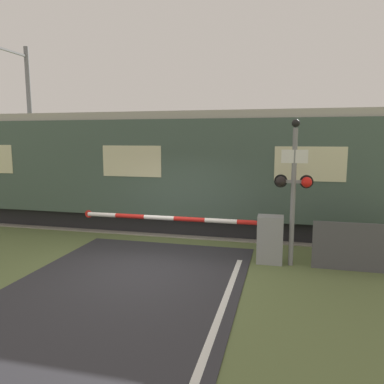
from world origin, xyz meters
TOP-DOWN VIEW (x-y plane):
  - ground_plane at (0.00, 0.00)m, footprint 80.00×80.00m
  - track_bed at (0.00, 4.25)m, footprint 36.00×3.20m
  - train at (-1.44, 4.25)m, footprint 18.66×3.08m
  - crossing_barrier at (2.37, 1.06)m, footprint 5.16×0.44m
  - signal_post at (3.24, 0.99)m, footprint 0.87×0.26m
  - catenary_pole at (-7.88, 6.68)m, footprint 0.20×1.90m
  - roadside_fence at (4.91, 0.94)m, footprint 2.41×0.06m

SIDE VIEW (x-z plane):
  - ground_plane at x=0.00m, z-range 0.00..0.00m
  - track_bed at x=0.00m, z-range -0.04..0.09m
  - roadside_fence at x=4.91m, z-range 0.00..1.10m
  - crossing_barrier at x=2.37m, z-range 0.07..1.21m
  - train at x=-1.44m, z-range 0.05..3.79m
  - signal_post at x=3.24m, z-range 0.24..3.61m
  - catenary_pole at x=-7.88m, z-range 0.15..6.98m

